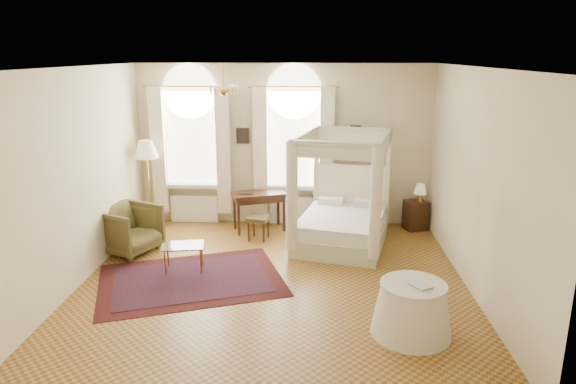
# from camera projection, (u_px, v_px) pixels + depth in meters

# --- Properties ---
(ground) EXTENTS (6.00, 6.00, 0.00)m
(ground) POSITION_uv_depth(u_px,v_px,m) (274.00, 282.00, 8.09)
(ground) COLOR olive
(ground) RESTS_ON ground
(room_walls) EXTENTS (6.00, 6.00, 6.00)m
(room_walls) POSITION_uv_depth(u_px,v_px,m) (273.00, 159.00, 7.57)
(room_walls) COLOR beige
(room_walls) RESTS_ON ground
(window_left) EXTENTS (1.62, 0.27, 3.29)m
(window_left) POSITION_uv_depth(u_px,v_px,m) (192.00, 154.00, 10.55)
(window_left) COLOR white
(window_left) RESTS_ON room_walls
(window_right) EXTENTS (1.62, 0.27, 3.29)m
(window_right) POSITION_uv_depth(u_px,v_px,m) (294.00, 155.00, 10.45)
(window_right) COLOR white
(window_right) RESTS_ON room_walls
(chandelier) EXTENTS (0.51, 0.45, 0.50)m
(chandelier) POSITION_uv_depth(u_px,v_px,m) (224.00, 89.00, 8.52)
(chandelier) COLOR #AD8239
(chandelier) RESTS_ON room_walls
(wall_pictures) EXTENTS (2.54, 0.03, 0.39)m
(wall_pictures) POSITION_uv_depth(u_px,v_px,m) (288.00, 134.00, 10.45)
(wall_pictures) COLOR black
(wall_pictures) RESTS_ON room_walls
(canopy_bed) EXTENTS (1.99, 2.25, 2.11)m
(canopy_bed) POSITION_uv_depth(u_px,v_px,m) (342.00, 221.00, 9.52)
(canopy_bed) COLOR #B6BC99
(canopy_bed) RESTS_ON ground
(nightstand) EXTENTS (0.51, 0.48, 0.59)m
(nightstand) POSITION_uv_depth(u_px,v_px,m) (415.00, 215.00, 10.44)
(nightstand) COLOR #3B1E10
(nightstand) RESTS_ON ground
(nightstand_lamp) EXTENTS (0.25, 0.25, 0.37)m
(nightstand_lamp) POSITION_uv_depth(u_px,v_px,m) (420.00, 190.00, 10.27)
(nightstand_lamp) COLOR #AD8239
(nightstand_lamp) RESTS_ON nightstand
(writing_desk) EXTENTS (1.17, 0.87, 0.79)m
(writing_desk) POSITION_uv_depth(u_px,v_px,m) (259.00, 198.00, 10.30)
(writing_desk) COLOR #3B1E10
(writing_desk) RESTS_ON ground
(laptop) EXTENTS (0.30, 0.19, 0.02)m
(laptop) POSITION_uv_depth(u_px,v_px,m) (246.00, 193.00, 10.21)
(laptop) COLOR black
(laptop) RESTS_ON writing_desk
(stool) EXTENTS (0.48, 0.48, 0.46)m
(stool) POSITION_uv_depth(u_px,v_px,m) (258.00, 220.00, 9.86)
(stool) COLOR #43381C
(stool) RESTS_ON ground
(armchair) EXTENTS (1.24, 1.22, 0.86)m
(armchair) POSITION_uv_depth(u_px,v_px,m) (129.00, 229.00, 9.22)
(armchair) COLOR #4B4220
(armchair) RESTS_ON ground
(coffee_table) EXTENTS (0.72, 0.56, 0.45)m
(coffee_table) POSITION_uv_depth(u_px,v_px,m) (183.00, 247.00, 8.43)
(coffee_table) COLOR white
(coffee_table) RESTS_ON ground
(floor_lamp) EXTENTS (0.47, 0.47, 1.83)m
(floor_lamp) POSITION_uv_depth(u_px,v_px,m) (146.00, 154.00, 10.14)
(floor_lamp) COLOR #AD8239
(floor_lamp) RESTS_ON ground
(oriental_rug) EXTENTS (3.33, 2.84, 0.01)m
(oriental_rug) POSITION_uv_depth(u_px,v_px,m) (191.00, 280.00, 8.16)
(oriental_rug) COLOR #410F0F
(oriental_rug) RESTS_ON ground
(side_table) EXTENTS (1.02, 1.02, 0.70)m
(side_table) POSITION_uv_depth(u_px,v_px,m) (412.00, 309.00, 6.53)
(side_table) COLOR beige
(side_table) RESTS_ON ground
(book) EXTENTS (0.30, 0.32, 0.02)m
(book) POSITION_uv_depth(u_px,v_px,m) (414.00, 287.00, 6.31)
(book) COLOR black
(book) RESTS_ON side_table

